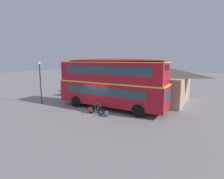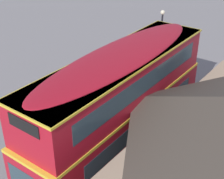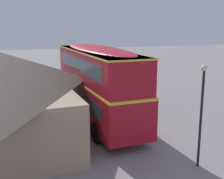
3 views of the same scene
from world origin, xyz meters
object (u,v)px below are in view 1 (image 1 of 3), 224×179
Objects in this scene: water_bottle_green_metal at (84,113)px; street_lamp at (40,78)px; touring_bicycle at (95,110)px; double_decker_bus at (111,82)px; backpack_on_ground at (106,114)px; water_bottle_red_squeeze at (95,116)px.

street_lamp reaches higher than water_bottle_green_metal.
touring_bicycle is at bearing 41.66° from water_bottle_green_metal.
double_decker_bus reaches higher than backpack_on_ground.
touring_bicycle is at bearing 126.78° from water_bottle_red_squeeze.
backpack_on_ground is at bearing 0.48° from street_lamp.
backpack_on_ground is at bearing 36.99° from water_bottle_red_squeeze.
backpack_on_ground is (1.23, -0.12, -0.11)m from touring_bicycle.
touring_bicycle is 1.24m from backpack_on_ground.
water_bottle_red_squeeze is (0.27, -2.87, -2.53)m from double_decker_bus.
backpack_on_ground is 2.02m from water_bottle_green_metal.
water_bottle_red_squeeze is at bearing -143.01° from backpack_on_ground.
backpack_on_ground reaches higher than water_bottle_red_squeeze.
double_decker_bus is at bearing 18.10° from street_lamp.
water_bottle_green_metal is 6.92m from street_lamp.
double_decker_bus is at bearing 84.00° from touring_bicycle.
street_lamp reaches higher than water_bottle_red_squeeze.
double_decker_bus is 44.77× the size of water_bottle_red_squeeze.
double_decker_bus is 2.41× the size of street_lamp.
water_bottle_green_metal is at bearing 178.35° from water_bottle_red_squeeze.
double_decker_bus reaches higher than touring_bicycle.
water_bottle_red_squeeze is at bearing -53.22° from touring_bicycle.
water_bottle_red_squeeze is 1.11× the size of water_bottle_green_metal.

